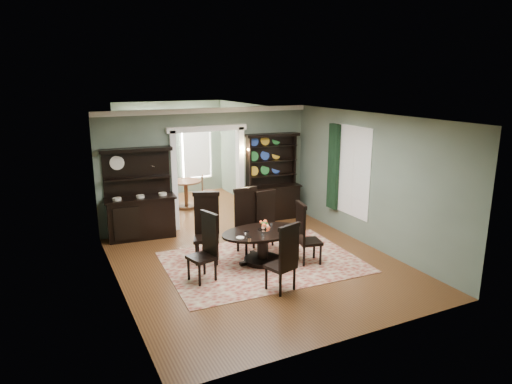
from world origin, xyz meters
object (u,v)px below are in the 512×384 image
dining_table (262,241)px  parlor_table (186,190)px  sideboard (140,207)px  welsh_dresser (272,188)px

dining_table → parlor_table: parlor_table is taller
dining_table → sideboard: bearing=126.5°
welsh_dresser → dining_table: bearing=-117.2°
dining_table → parlor_table: 4.56m
dining_table → sideboard: size_ratio=0.81×
dining_table → sideboard: sideboard is taller
dining_table → sideboard: (-1.92, 2.63, 0.28)m
parlor_table → dining_table: bearing=-87.4°
dining_table → welsh_dresser: size_ratio=0.75×
welsh_dresser → sideboard: bearing=-175.6°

